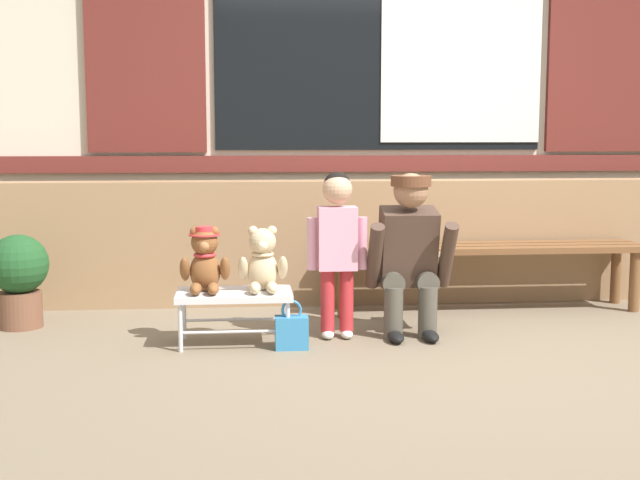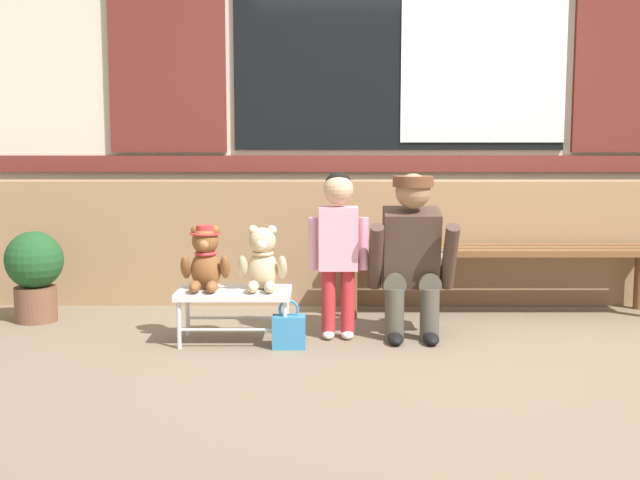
{
  "view_description": "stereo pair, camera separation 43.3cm",
  "coord_description": "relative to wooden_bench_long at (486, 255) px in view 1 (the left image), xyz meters",
  "views": [
    {
      "loc": [
        -1.01,
        -4.31,
        1.18
      ],
      "look_at": [
        -0.56,
        0.55,
        0.55
      ],
      "focal_mm": 47.05,
      "sensor_mm": 36.0,
      "label": 1
    },
    {
      "loc": [
        -0.58,
        -4.33,
        1.18
      ],
      "look_at": [
        -0.56,
        0.55,
        0.55
      ],
      "focal_mm": 47.05,
      "sensor_mm": 36.0,
      "label": 2
    }
  ],
  "objects": [
    {
      "name": "ground_plane",
      "position": [
        -0.6,
        -1.06,
        -0.37
      ],
      "size": [
        60.0,
        60.0,
        0.0
      ],
      "primitive_type": "plane",
      "color": "#756651"
    },
    {
      "name": "brick_low_wall",
      "position": [
        -0.6,
        0.37,
        0.05
      ],
      "size": [
        6.4,
        0.25,
        0.85
      ],
      "primitive_type": "cube",
      "color": "#997551",
      "rests_on": "ground"
    },
    {
      "name": "shop_facade",
      "position": [
        -0.59,
        0.88,
        1.48
      ],
      "size": [
        6.53,
        0.26,
        3.71
      ],
      "color": "beige",
      "rests_on": "ground"
    },
    {
      "name": "wooden_bench_long",
      "position": [
        0.0,
        0.0,
        0.0
      ],
      "size": [
        2.1,
        0.4,
        0.44
      ],
      "color": "brown",
      "rests_on": "ground"
    },
    {
      "name": "small_display_bench",
      "position": [
        -1.66,
        -0.76,
        -0.11
      ],
      "size": [
        0.64,
        0.36,
        0.3
      ],
      "color": "silver",
      "rests_on": "ground"
    },
    {
      "name": "teddy_bear_with_hat",
      "position": [
        -1.82,
        -0.75,
        0.1
      ],
      "size": [
        0.28,
        0.27,
        0.36
      ],
      "color": "brown",
      "rests_on": "small_display_bench"
    },
    {
      "name": "teddy_bear_plain",
      "position": [
        -1.5,
        -0.76,
        0.09
      ],
      "size": [
        0.28,
        0.26,
        0.36
      ],
      "color": "#CCB289",
      "rests_on": "small_display_bench"
    },
    {
      "name": "child_standing",
      "position": [
        -1.07,
        -0.67,
        0.22
      ],
      "size": [
        0.35,
        0.18,
        0.96
      ],
      "color": "#B7282D",
      "rests_on": "ground"
    },
    {
      "name": "adult_crouching",
      "position": [
        -0.64,
        -0.64,
        0.11
      ],
      "size": [
        0.5,
        0.49,
        0.95
      ],
      "color": "#4C473D",
      "rests_on": "ground"
    },
    {
      "name": "handbag_on_ground",
      "position": [
        -1.34,
        -0.89,
        -0.28
      ],
      "size": [
        0.18,
        0.11,
        0.27
      ],
      "color": "teal",
      "rests_on": "ground"
    },
    {
      "name": "potted_plant",
      "position": [
        -2.96,
        -0.24,
        -0.05
      ],
      "size": [
        0.36,
        0.36,
        0.57
      ],
      "color": "brown",
      "rests_on": "ground"
    }
  ]
}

